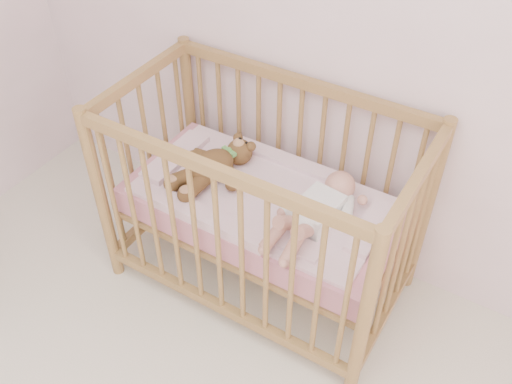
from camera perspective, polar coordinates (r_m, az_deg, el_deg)
The scene contains 6 objects.
wall_back at distance 2.30m, azimuth 14.37°, elevation 17.00°, with size 4.00×0.02×2.70m, color white.
crib at distance 2.59m, azimuth 0.57°, elevation -1.34°, with size 1.36×0.76×1.00m, color #A57946, non-canonical shape.
mattress at distance 2.60m, azimuth 0.57°, elevation -1.58°, with size 1.22×0.62×0.13m, color pink.
blanket at distance 2.55m, azimuth 0.58°, elevation -0.36°, with size 1.10×0.58×0.06m, color #FAACC3, non-canonical shape.
baby at distance 2.39m, azimuth 6.12°, elevation -1.65°, with size 0.29×0.60×0.15m, color white, non-canonical shape.
teddy_bear at distance 2.59m, azimuth -4.44°, elevation 2.73°, with size 0.35×0.49×0.14m, color brown, non-canonical shape.
Camera 1 is at (0.59, -0.02, 2.28)m, focal length 40.00 mm.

